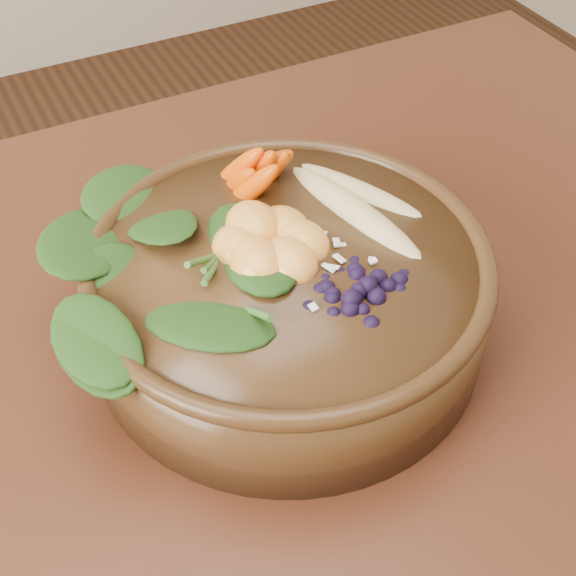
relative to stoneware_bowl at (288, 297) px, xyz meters
name	(u,v)px	position (x,y,z in m)	size (l,w,h in m)	color
stoneware_bowl	(288,297)	(0.00, 0.00, 0.00)	(0.31, 0.31, 0.08)	#452B15
kale_heap	(179,228)	(-0.07, 0.04, 0.07)	(0.20, 0.18, 0.05)	#294F1B
carrot_cluster	(255,137)	(0.02, 0.10, 0.09)	(0.06, 0.06, 0.09)	#FE5400
banana_halves	(358,185)	(0.08, 0.04, 0.06)	(0.10, 0.18, 0.03)	#E0CC84
mandarin_cluster	(270,228)	(-0.01, 0.02, 0.06)	(0.09, 0.10, 0.03)	#FF9F39
blueberry_pile	(361,273)	(0.03, -0.06, 0.06)	(0.14, 0.11, 0.04)	black
coconut_flakes	(312,265)	(0.01, -0.02, 0.05)	(0.10, 0.08, 0.01)	white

